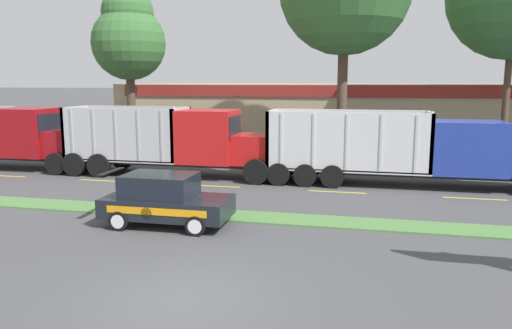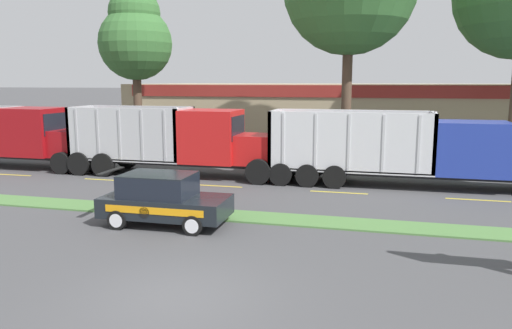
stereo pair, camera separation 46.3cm
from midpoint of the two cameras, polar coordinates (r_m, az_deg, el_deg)
ground_plane at (r=11.16m, az=-8.12°, el=-14.93°), size 600.00×600.00×0.00m
grass_verge at (r=17.04m, az=0.34°, el=-6.03°), size 120.00×1.38×0.06m
centre_line_2 at (r=27.52m, az=-25.86°, el=-1.05°), size 2.40×0.14×0.01m
centre_line_3 at (r=24.42m, az=-16.11°, el=-1.70°), size 2.40×0.14×0.01m
centre_line_4 at (r=22.21m, az=-3.98°, el=-2.44°), size 2.40×0.14×0.01m
centre_line_5 at (r=21.17m, az=10.06°, el=-3.16°), size 2.40×0.14×0.01m
centre_line_6 at (r=21.49m, az=24.59°, el=-3.70°), size 2.40×0.14×0.01m
dump_truck_lead at (r=24.28m, az=-6.27°, el=2.51°), size 11.05×2.66×3.39m
dump_truck_trail at (r=22.87m, az=20.18°, el=1.23°), size 12.30×2.56×3.36m
dump_truck_far_right at (r=29.68m, az=-25.45°, el=2.86°), size 11.50×2.78×3.57m
rally_car at (r=16.34m, az=-9.75°, el=-3.90°), size 4.06×2.02×1.70m
traffic_cone at (r=17.41m, az=-4.62°, el=-5.00°), size 0.46×0.46×0.50m
store_building_backdrop at (r=39.54m, az=15.00°, el=5.71°), size 37.99×12.10×4.37m
tree_behind_left at (r=33.82m, az=-13.24°, el=14.04°), size 4.69×4.69×10.51m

